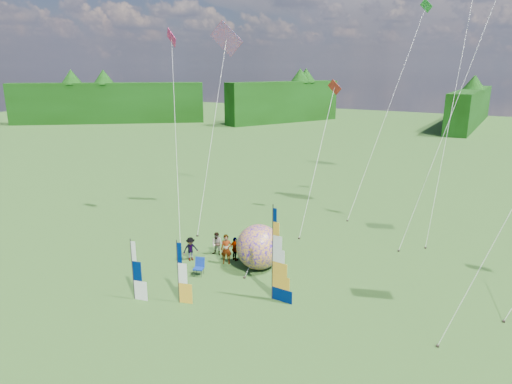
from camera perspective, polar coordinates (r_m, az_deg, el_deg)
The scene contains 17 objects.
ground at distance 21.88m, azimuth -3.24°, elevation -16.88°, with size 220.00×220.00×0.00m, color #40692B.
treeline_ring at distance 20.03m, azimuth -3.42°, elevation -7.17°, with size 210.00×210.00×8.00m, color #11440F, non-canonical shape.
feather_banner_main at distance 23.34m, azimuth 2.08°, elevation -7.81°, with size 1.34×0.10×4.96m, color #00134C, non-canonical shape.
side_banner_left at distance 23.63m, azimuth -9.73°, elevation -9.94°, with size 0.93×0.10×3.30m, color gold, non-canonical shape.
side_banner_far at distance 24.46m, azimuth -15.17°, elevation -9.45°, with size 0.96×0.10×3.23m, color white, non-canonical shape.
bol_inflatable at distance 27.21m, azimuth 0.35°, elevation -6.88°, with size 2.70×2.70×2.70m, color #160091.
spectator_a at distance 28.03m, azimuth -3.73°, elevation -7.15°, with size 0.68×0.45×1.87m, color #66594C.
spectator_b at distance 29.38m, azimuth -4.88°, elevation -6.47°, with size 0.73×0.36×1.51m, color #66594C.
spectator_c at distance 28.75m, azimuth -8.18°, elevation -7.07°, with size 0.98×0.36×1.51m, color #66594C.
spectator_d at distance 28.49m, azimuth -2.64°, elevation -7.12°, with size 0.89×0.37×1.53m, color #66594C.
camp_chair at distance 26.80m, azimuth -7.18°, elevation -9.31°, with size 0.61×0.61×1.05m, color navy, non-canonical shape.
kite_whale at distance 35.83m, azimuth 24.14°, elevation 14.69°, with size 3.54×14.43×24.04m, color black, non-canonical shape.
kite_rainbow_delta at distance 34.58m, azimuth -5.48°, elevation 9.36°, with size 6.95×12.13×16.12m, color red, non-canonical shape.
small_kite_red at distance 34.20m, azimuth 7.77°, elevation 5.01°, with size 2.86×9.54×11.15m, color red, non-canonical shape.
small_kite_orange at distance 33.48m, azimuth 23.59°, elevation 10.52°, with size 5.92×11.50×19.09m, color #D85E29, non-canonical shape.
small_kite_pink at distance 32.88m, azimuth -10.05°, elevation 7.88°, with size 7.52×8.43×14.98m, color #F12479, non-canonical shape.
small_kite_green at distance 39.48m, azimuth 16.31°, elevation 10.73°, with size 4.21×12.91×17.71m, color green, non-canonical shape.
Camera 1 is at (10.44, -15.26, 11.70)m, focal length 32.00 mm.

